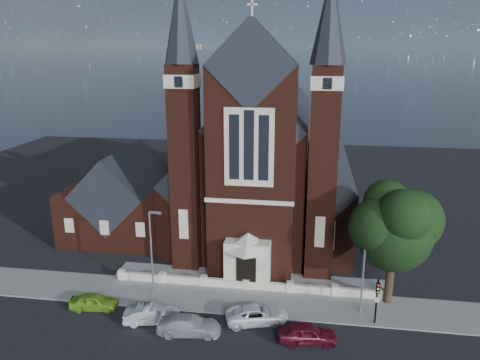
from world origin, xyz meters
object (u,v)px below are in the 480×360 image
object	(u,v)px
church	(265,161)
car_silver_a	(152,314)
traffic_signal	(377,296)
street_tree	(396,230)
car_silver_b	(189,325)
car_dark_red	(307,334)
car_lime_van	(94,302)
street_lamp_right	(365,263)
parish_hall	(126,201)
street_lamp_left	(152,249)
car_white_suv	(257,314)

from	to	relation	value
church	car_silver_a	world-z (taller)	church
traffic_signal	street_tree	bearing A→B (deg)	64.05
car_silver_a	car_silver_b	xyz separation A→B (m)	(3.33, -0.99, -0.00)
car_silver_a	car_dark_red	bearing A→B (deg)	-105.93
car_lime_van	car_silver_a	xyz separation A→B (m)	(5.53, -1.21, 0.05)
car_silver_a	street_lamp_right	bearing A→B (deg)	-89.08
car_lime_van	car_dark_red	bearing A→B (deg)	-103.84
parish_hall	car_silver_b	xyz separation A→B (m)	(12.54, -18.98, -3.28)
traffic_signal	car_lime_van	xyz separation A→B (m)	(-23.32, -1.20, -1.90)
street_lamp_left	traffic_signal	size ratio (longest dim) A/B	2.02
street_lamp_left	car_white_suv	world-z (taller)	street_lamp_left
parish_hall	street_tree	bearing A→B (deg)	-23.26
church	car_silver_b	size ratio (longest dim) A/B	6.96
car_silver_b	street_lamp_right	bearing A→B (deg)	-76.32
parish_hall	street_lamp_right	size ratio (longest dim) A/B	1.51
street_lamp_right	traffic_signal	size ratio (longest dim) A/B	2.02
parish_hall	traffic_signal	world-z (taller)	parish_hall
parish_hall	street_lamp_right	distance (m)	29.62
church	car_lime_van	world-z (taller)	church
car_dark_red	traffic_signal	bearing A→B (deg)	-65.69
parish_hall	street_lamp_left	distance (m)	16.18
car_silver_b	car_white_suv	distance (m)	5.55
street_lamp_right	car_lime_van	distance (m)	22.92
street_lamp_left	street_tree	bearing A→B (deg)	4.76
street_lamp_left	car_silver_b	size ratio (longest dim) A/B	1.61
traffic_signal	car_lime_van	world-z (taller)	traffic_signal
car_lime_van	traffic_signal	bearing A→B (deg)	-94.59
parish_hall	street_lamp_left	world-z (taller)	parish_hall
street_lamp_right	traffic_signal	bearing A→B (deg)	-59.99
car_white_suv	car_silver_b	bearing A→B (deg)	98.60
street_tree	car_silver_a	world-z (taller)	street_tree
car_white_suv	street_lamp_right	bearing A→B (deg)	-89.19
church	car_dark_red	world-z (taller)	church
street_tree	car_white_suv	distance (m)	13.39
church	parish_hall	world-z (taller)	church
parish_hall	car_lime_van	size ratio (longest dim) A/B	3.03
street_lamp_right	car_silver_b	bearing A→B (deg)	-159.83
traffic_signal	car_silver_a	world-z (taller)	traffic_signal
street_tree	car_silver_b	bearing A→B (deg)	-157.40
street_lamp_right	car_dark_red	xyz separation A→B (m)	(-4.44, -4.76, -3.84)
church	car_white_suv	bearing A→B (deg)	-85.82
church	car_silver_b	distance (m)	25.29
street_lamp_right	car_lime_van	size ratio (longest dim) A/B	2.01
street_lamp_left	street_lamp_right	bearing A→B (deg)	0.00
car_silver_b	car_white_suv	xyz separation A→B (m)	(5.03, 2.34, -0.02)
street_tree	car_dark_red	size ratio (longest dim) A/B	2.41
street_tree	street_lamp_left	distance (m)	20.71
car_silver_a	car_dark_red	world-z (taller)	car_dark_red
street_lamp_right	car_silver_a	xyz separation A→B (m)	(-16.88, -3.98, -3.87)
car_silver_a	car_dark_red	distance (m)	12.46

